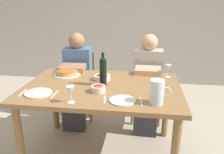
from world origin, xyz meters
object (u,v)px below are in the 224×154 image
Objects in this scene: chair_left at (81,80)px; chair_right at (147,83)px; dinner_plate_left_setting at (123,100)px; dinner_plate_right_setting at (38,93)px; wine_bottle at (103,72)px; diner_right at (147,80)px; olive_bowl at (102,77)px; wine_glass_right_diner at (70,91)px; wine_glass_left_diner at (168,68)px; diner_left at (76,77)px; salad_bowl at (98,88)px; water_pitcher at (157,93)px; baked_tart at (67,72)px; dining_table at (102,95)px.

chair_left and chair_right have the same top height.
dinner_plate_left_setting is 0.91× the size of dinner_plate_right_setting.
diner_right is (0.44, 0.62, -0.28)m from wine_bottle.
wine_glass_right_diner is (-0.15, -0.58, 0.07)m from olive_bowl.
dinner_plate_left_setting is at bearing -121.88° from wine_glass_left_diner.
olive_bowl is 0.76× the size of dinner_plate_left_setting.
dinner_plate_right_setting is at bearing 81.29° from diner_left.
wine_glass_right_diner is 0.65× the size of dinner_plate_left_setting.
salad_bowl is 0.83m from wine_glass_left_diner.
diner_right is (0.22, 0.95, -0.15)m from dinner_plate_left_setting.
wine_glass_right_diner is 0.16× the size of chair_right.
dinner_plate_right_setting is (-1.03, 0.07, -0.08)m from water_pitcher.
diner_right reaches higher than chair_left.
baked_tart reaches higher than dinner_plate_right_setting.
dining_table is at bearing 64.38° from chair_right.
wine_glass_left_diner is (1.10, 0.08, 0.07)m from baked_tart.
wine_glass_right_diner is 0.12× the size of diner_right.
baked_tart is at bearing 147.23° from water_pitcher.
olive_bowl is 0.56m from dinner_plate_left_setting.
chair_right reaches higher than olive_bowl.
olive_bowl is at bearing 99.48° from dining_table.
baked_tart is 1.38× the size of dinner_plate_left_setting.
dinner_plate_right_setting is 0.21× the size of diner_left.
dining_table is 0.99m from chair_left.
dinner_plate_left_setting is at bearing 178.17° from water_pitcher.
chair_left reaches higher than baked_tart.
wine_bottle reaches higher than dinner_plate_left_setting.
salad_bowl is 0.92× the size of wine_glass_right_diner.
wine_glass_left_diner is at bearing 4.00° from baked_tart.
water_pitcher reaches higher than wine_glass_left_diner.
dinner_plate_left_setting is 1.39m from chair_left.
wine_bottle is (0.01, 0.02, 0.23)m from dining_table.
wine_bottle is at bearing 123.55° from diner_left.
salad_bowl is 0.15× the size of chair_right.
dinner_plate_left_setting is (0.41, 0.08, -0.09)m from wine_glass_right_diner.
wine_bottle reaches higher than wine_glass_right_diner.
chair_left is (-0.27, 1.26, -0.36)m from wine_glass_right_diner.
wine_bottle is 0.20m from salad_bowl.
olive_bowl is (-0.53, 0.51, -0.06)m from water_pitcher.
chair_right is 0.26m from diner_right.
water_pitcher reaches higher than olive_bowl.
diner_left is 0.89m from diner_right.
salad_bowl is 1.14m from chair_left.
diner_right is (0.45, 0.78, -0.18)m from salad_bowl.
dinner_plate_right_setting is at bearing -152.12° from wine_glass_left_diner.
dining_table is at bearing -112.31° from wine_bottle.
chair_left reaches higher than dining_table.
diner_left reaches higher than wine_glass_right_diner.
dinner_plate_right_setting is (-0.53, -0.26, 0.10)m from dining_table.
dinner_plate_left_setting is (-0.27, 0.01, -0.08)m from water_pitcher.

